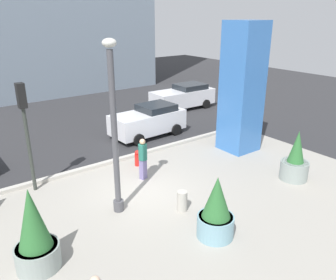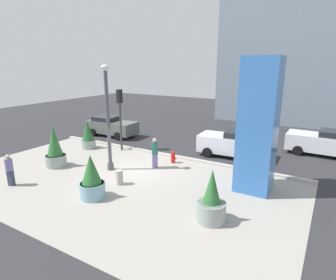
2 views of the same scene
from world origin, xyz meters
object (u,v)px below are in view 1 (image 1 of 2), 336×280
(potted_plant_by_pillar, at_px, (35,235))
(traffic_light_corner, at_px, (25,120))
(lamp_post, at_px, (115,134))
(pedestrian_on_sidewalk, at_px, (143,157))
(potted_plant_near_left, at_px, (295,162))
(art_pillar_blue, at_px, (242,88))
(car_curb_west, at_px, (149,120))
(concrete_bollard, at_px, (182,201))
(car_intersection, at_px, (183,96))
(potted_plant_mid_plaza, at_px, (216,211))
(fire_hydrant, at_px, (138,158))

(potted_plant_by_pillar, xyz_separation_m, traffic_light_corner, (1.24, 4.51, 1.82))
(lamp_post, relative_size, pedestrian_on_sidewalk, 3.30)
(potted_plant_near_left, bearing_deg, art_pillar_blue, 79.72)
(potted_plant_by_pillar, relative_size, car_curb_west, 0.57)
(lamp_post, height_order, traffic_light_corner, lamp_post)
(concrete_bollard, xyz_separation_m, traffic_light_corner, (-3.67, 4.62, 2.48))
(potted_plant_near_left, xyz_separation_m, pedestrian_on_sidewalk, (-5.01, 3.76, 0.20))
(potted_plant_by_pillar, distance_m, pedestrian_on_sidewalk, 5.86)
(concrete_bollard, distance_m, pedestrian_on_sidewalk, 2.96)
(lamp_post, xyz_separation_m, concrete_bollard, (1.78, -1.33, -2.47))
(car_curb_west, distance_m, car_intersection, 6.19)
(car_intersection, bearing_deg, car_curb_west, -147.38)
(potted_plant_mid_plaza, bearing_deg, lamp_post, 118.58)
(concrete_bollard, bearing_deg, potted_plant_by_pillar, 178.63)
(potted_plant_near_left, relative_size, fire_hydrant, 2.83)
(potted_plant_mid_plaza, relative_size, car_intersection, 0.44)
(lamp_post, xyz_separation_m, car_intersection, (10.41, 9.23, -1.97))
(car_curb_west, bearing_deg, concrete_bollard, -115.35)
(potted_plant_near_left, xyz_separation_m, potted_plant_mid_plaza, (-5.36, -0.88, 0.10))
(car_intersection, bearing_deg, traffic_light_corner, -154.25)
(potted_plant_by_pillar, relative_size, traffic_light_corner, 0.57)
(potted_plant_near_left, xyz_separation_m, fire_hydrant, (-4.50, 5.00, -0.42))
(lamp_post, xyz_separation_m, car_curb_west, (5.20, 5.89, -1.97))
(traffic_light_corner, bearing_deg, lamp_post, -60.05)
(potted_plant_by_pillar, xyz_separation_m, potted_plant_mid_plaza, (4.82, -1.87, -0.15))
(concrete_bollard, distance_m, car_intersection, 13.65)
(traffic_light_corner, height_order, car_curb_west, traffic_light_corner)
(potted_plant_mid_plaza, xyz_separation_m, car_intersection, (8.73, 12.31, -0.02))
(fire_hydrant, distance_m, car_intersection, 10.18)
(traffic_light_corner, relative_size, car_curb_west, 1.00)
(potted_plant_mid_plaza, height_order, pedestrian_on_sidewalk, potted_plant_mid_plaza)
(potted_plant_mid_plaza, height_order, traffic_light_corner, traffic_light_corner)
(fire_hydrant, relative_size, concrete_bollard, 1.00)
(car_intersection, bearing_deg, fire_hydrant, -140.79)
(potted_plant_by_pillar, bearing_deg, lamp_post, 21.16)
(concrete_bollard, xyz_separation_m, car_intersection, (8.63, 10.56, 0.50))
(art_pillar_blue, bearing_deg, car_curb_west, 119.75)
(lamp_post, bearing_deg, concrete_bollard, -36.85)
(art_pillar_blue, bearing_deg, fire_hydrant, 165.97)
(art_pillar_blue, height_order, potted_plant_near_left, art_pillar_blue)
(car_intersection, height_order, pedestrian_on_sidewalk, pedestrian_on_sidewalk)
(potted_plant_by_pillar, height_order, potted_plant_near_left, potted_plant_by_pillar)
(lamp_post, distance_m, pedestrian_on_sidewalk, 3.15)
(pedestrian_on_sidewalk, bearing_deg, art_pillar_blue, -0.47)
(potted_plant_mid_plaza, distance_m, pedestrian_on_sidewalk, 4.65)
(car_curb_west, bearing_deg, car_intersection, 32.62)
(lamp_post, height_order, pedestrian_on_sidewalk, lamp_post)
(potted_plant_by_pillar, xyz_separation_m, concrete_bollard, (4.91, -0.12, -0.66))
(potted_plant_by_pillar, xyz_separation_m, fire_hydrant, (5.67, 4.01, -0.67))
(fire_hydrant, bearing_deg, lamp_post, -132.11)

